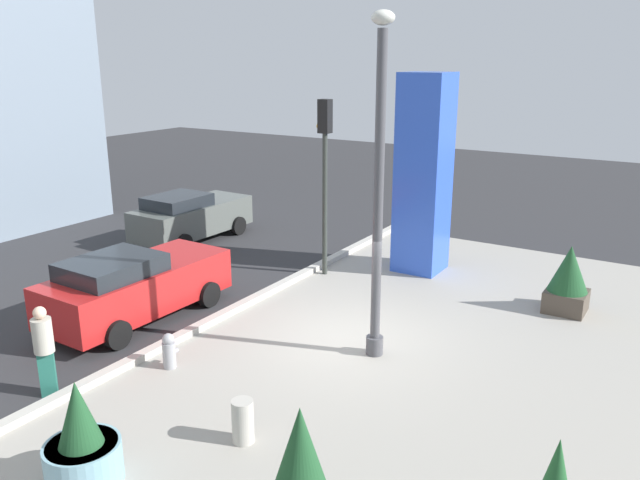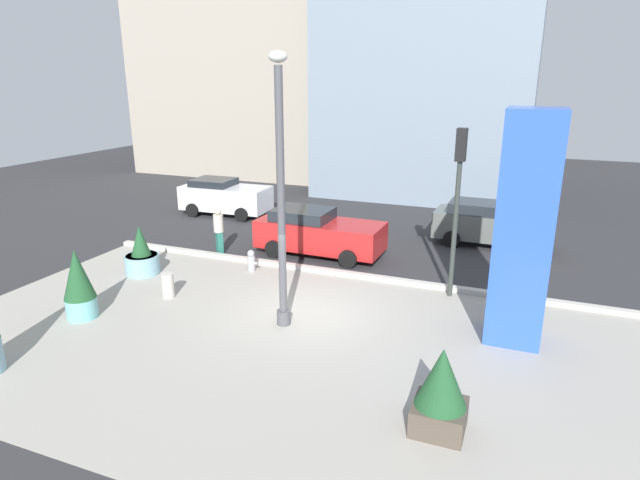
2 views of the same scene
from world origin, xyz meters
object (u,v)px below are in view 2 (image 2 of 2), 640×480
at_px(car_intersection, 225,197).
at_px(potted_plant_mid_plaza, 79,284).
at_px(car_curb_east, 318,232).
at_px(traffic_light_corner, 458,187).
at_px(potted_plant_near_right, 142,256).
at_px(pedestrian_crossing, 219,229).
at_px(lamp_post, 281,201).
at_px(potted_plant_near_left, 441,391).
at_px(fire_hydrant, 251,261).
at_px(car_far_lane, 489,224).
at_px(art_pillar_blue, 524,230).
at_px(concrete_bollard, 168,286).

bearing_deg(car_intersection, potted_plant_mid_plaza, -78.21).
bearing_deg(car_curb_east, traffic_light_corner, -22.54).
bearing_deg(potted_plant_near_right, potted_plant_mid_plaza, -77.89).
xyz_separation_m(potted_plant_near_right, pedestrian_crossing, (1.31, 2.66, 0.37)).
distance_m(lamp_post, potted_plant_near_left, 5.97).
xyz_separation_m(fire_hydrant, car_far_lane, (7.11, 6.04, 0.47)).
distance_m(car_curb_east, pedestrian_crossing, 3.61).
height_order(fire_hydrant, car_far_lane, car_far_lane).
bearing_deg(art_pillar_blue, traffic_light_corner, 130.83).
bearing_deg(car_intersection, car_far_lane, -1.36).
relative_size(concrete_bollard, traffic_light_corner, 0.15).
bearing_deg(fire_hydrant, concrete_bollard, -113.13).
xyz_separation_m(potted_plant_near_right, potted_plant_mid_plaza, (0.72, -3.34, 0.37)).
distance_m(traffic_light_corner, pedestrian_crossing, 8.81).
relative_size(traffic_light_corner, car_curb_east, 1.07).
relative_size(concrete_bollard, car_intersection, 0.18).
bearing_deg(car_intersection, potted_plant_near_right, -78.35).
distance_m(potted_plant_mid_plaza, car_far_lane, 14.56).
distance_m(lamp_post, potted_plant_near_right, 6.80).
height_order(concrete_bollard, car_intersection, car_intersection).
bearing_deg(art_pillar_blue, car_intersection, 148.50).
height_order(potted_plant_near_left, car_intersection, potted_plant_near_left).
xyz_separation_m(car_far_lane, pedestrian_crossing, (-9.05, -4.90, 0.14)).
bearing_deg(art_pillar_blue, potted_plant_mid_plaza, -164.27).
xyz_separation_m(lamp_post, potted_plant_near_left, (4.56, -2.91, -2.52)).
xyz_separation_m(lamp_post, concrete_bollard, (-3.95, 0.36, -2.97)).
distance_m(potted_plant_near_right, potted_plant_near_left, 11.51).
bearing_deg(potted_plant_mid_plaza, potted_plant_near_right, 102.11).
height_order(car_intersection, car_far_lane, car_intersection).
distance_m(fire_hydrant, car_curb_east, 2.89).
bearing_deg(car_far_lane, concrete_bollard, -133.09).
relative_size(art_pillar_blue, potted_plant_near_left, 3.35).
distance_m(potted_plant_near_right, pedestrian_crossing, 2.99).
distance_m(car_far_lane, car_curb_east, 6.73).
height_order(lamp_post, potted_plant_mid_plaza, lamp_post).
xyz_separation_m(fire_hydrant, pedestrian_crossing, (-1.94, 1.14, 0.61)).
height_order(potted_plant_near_right, traffic_light_corner, traffic_light_corner).
xyz_separation_m(lamp_post, potted_plant_mid_plaza, (-5.27, -1.65, -2.37)).
xyz_separation_m(car_intersection, car_far_lane, (11.98, -0.28, -0.03)).
relative_size(potted_plant_mid_plaza, car_curb_east, 0.42).
xyz_separation_m(lamp_post, art_pillar_blue, (5.64, 1.43, -0.53)).
xyz_separation_m(art_pillar_blue, traffic_light_corner, (-1.85, 2.14, 0.48)).
distance_m(potted_plant_near_left, fire_hydrant, 9.53).
bearing_deg(lamp_post, car_intersection, 128.54).
height_order(potted_plant_mid_plaza, fire_hydrant, potted_plant_mid_plaza).
distance_m(lamp_post, pedestrian_crossing, 6.81).
distance_m(potted_plant_near_left, concrete_bollard, 9.13).
distance_m(art_pillar_blue, car_intersection, 15.66).
xyz_separation_m(concrete_bollard, pedestrian_crossing, (-0.72, 4.00, 0.60)).
bearing_deg(potted_plant_near_right, art_pillar_blue, -1.31).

